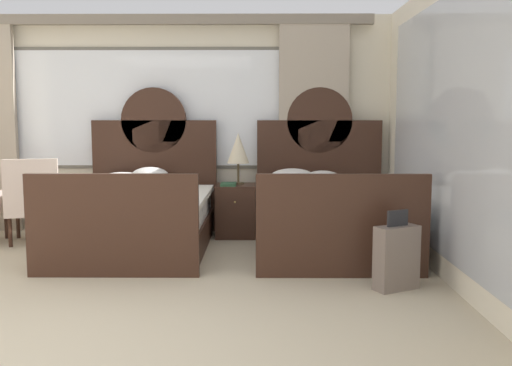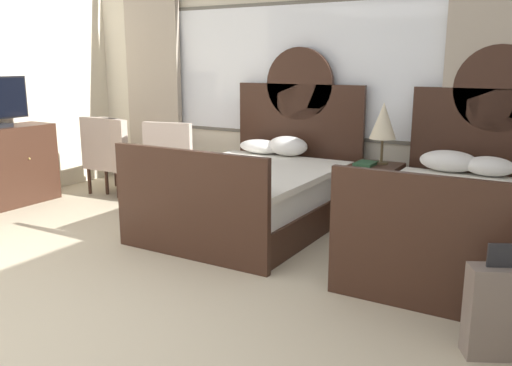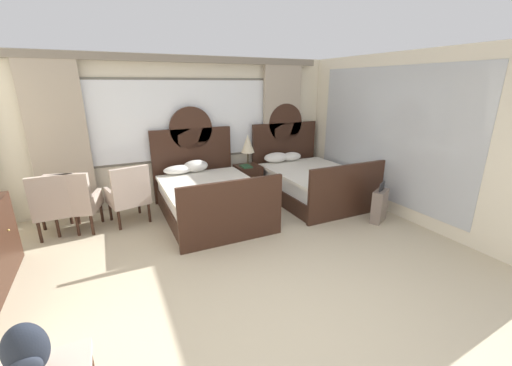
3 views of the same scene
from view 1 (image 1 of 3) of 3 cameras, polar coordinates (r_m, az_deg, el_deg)
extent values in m
cube|color=beige|center=(7.31, -10.74, 5.90)|extent=(6.06, 0.07, 2.70)
cube|color=#646054|center=(7.27, -10.84, 7.43)|extent=(3.70, 0.02, 1.52)
cube|color=white|center=(7.26, -10.85, 7.43)|extent=(3.62, 0.02, 1.44)
cube|color=tan|center=(7.07, 5.82, 5.56)|extent=(0.86, 0.08, 2.60)
cube|color=gray|center=(7.27, -11.18, 15.94)|extent=(5.58, 0.10, 0.12)
cube|color=beige|center=(5.04, 19.70, 5.31)|extent=(0.07, 4.75, 2.70)
cube|color=#B2B7BC|center=(5.31, 18.20, 5.42)|extent=(0.01, 3.32, 2.27)
cube|color=#382116|center=(6.26, -11.84, -5.31)|extent=(1.47, 2.01, 0.30)
cube|color=white|center=(6.21, -11.90, -2.81)|extent=(1.41, 1.91, 0.25)
cube|color=silver|center=(6.11, -12.09, -1.48)|extent=(1.51, 1.81, 0.06)
cube|color=#382116|center=(7.18, -10.19, 0.69)|extent=(1.55, 0.06, 1.40)
cylinder|color=#382116|center=(7.14, -10.31, 6.27)|extent=(0.81, 0.06, 0.81)
cube|color=#382116|center=(5.21, -14.34, -4.22)|extent=(1.55, 0.06, 0.94)
ellipsoid|color=white|center=(7.00, -13.36, 0.43)|extent=(0.54, 0.29, 0.16)
ellipsoid|color=white|center=(6.94, -10.68, 0.70)|extent=(0.46, 0.32, 0.22)
cube|color=#382116|center=(6.16, 7.31, -5.41)|extent=(1.47, 2.01, 0.30)
cube|color=white|center=(6.11, 7.35, -2.87)|extent=(1.41, 1.91, 0.25)
cube|color=silver|center=(6.01, 7.46, -1.52)|extent=(1.51, 1.81, 0.06)
cube|color=#382116|center=(7.10, 6.38, 0.68)|extent=(1.55, 0.06, 1.40)
cylinder|color=#382116|center=(7.06, 6.46, 6.33)|extent=(0.81, 0.06, 0.81)
cube|color=#382116|center=(5.09, 8.75, -4.34)|extent=(1.55, 0.06, 0.94)
ellipsoid|color=white|center=(6.82, 3.70, 0.62)|extent=(0.54, 0.33, 0.21)
ellipsoid|color=white|center=(6.83, 6.75, 0.50)|extent=(0.45, 0.29, 0.18)
cube|color=#382116|center=(6.81, -2.05, -2.79)|extent=(0.47, 0.47, 0.63)
sphere|color=tan|center=(6.54, -2.15, -1.95)|extent=(0.02, 0.02, 0.02)
cylinder|color=brown|center=(6.82, -1.80, -0.02)|extent=(0.14, 0.14, 0.02)
cylinder|color=brown|center=(6.81, -1.81, 1.05)|extent=(0.03, 0.03, 0.24)
cone|color=beige|center=(6.78, -1.81, 3.57)|extent=(0.27, 0.27, 0.36)
cube|color=#285133|center=(6.67, -2.81, -0.13)|extent=(0.18, 0.26, 0.03)
cube|color=#B29E8E|center=(6.98, -21.44, -2.48)|extent=(0.70, 0.70, 0.10)
cube|color=#B29E8E|center=(6.70, -21.86, -0.07)|extent=(0.58, 0.21, 0.55)
cube|color=#B29E8E|center=(6.93, -19.36, -1.38)|extent=(0.18, 0.52, 0.16)
cube|color=#B29E8E|center=(7.01, -23.58, -1.47)|extent=(0.18, 0.52, 0.16)
cylinder|color=#382116|center=(7.22, -19.21, -3.83)|extent=(0.04, 0.04, 0.33)
cylinder|color=#382116|center=(7.29, -22.96, -3.89)|extent=(0.04, 0.04, 0.33)
cylinder|color=#382116|center=(6.75, -19.63, -4.56)|extent=(0.04, 0.04, 0.33)
cylinder|color=#382116|center=(6.83, -23.64, -4.61)|extent=(0.04, 0.04, 0.33)
cylinder|color=#382116|center=(7.33, -23.97, -3.88)|extent=(0.04, 0.04, 0.33)
cube|color=#75665B|center=(4.88, 14.04, -7.37)|extent=(0.41, 0.32, 0.54)
cube|color=#232326|center=(4.81, 14.16, -3.47)|extent=(0.19, 0.11, 0.13)
cylinder|color=black|center=(4.85, 12.58, -10.41)|extent=(0.05, 0.04, 0.05)
cylinder|color=black|center=(5.04, 15.28, -9.83)|extent=(0.05, 0.04, 0.05)
camera|label=2|loc=(2.04, 43.61, 10.73)|focal=37.76mm
camera|label=3|loc=(3.11, -69.82, 16.60)|focal=22.13mm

